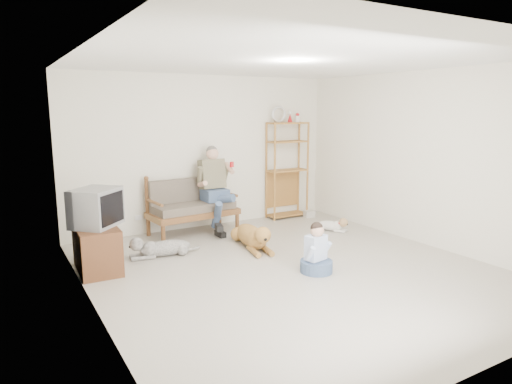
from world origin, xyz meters
TOP-DOWN VIEW (x-y plane):
  - floor at (0.00, 0.00)m, footprint 5.50×5.50m
  - ceiling at (0.00, 0.00)m, footprint 5.50×5.50m
  - wall_back at (0.00, 2.75)m, footprint 5.00×0.00m
  - wall_front at (0.00, -2.75)m, footprint 5.00×0.00m
  - wall_left at (-2.50, 0.00)m, footprint 0.00×5.50m
  - wall_right at (2.50, 0.00)m, footprint 0.00×5.50m
  - loveseat at (-0.40, 2.44)m, footprint 1.56×0.83m
  - man at (-0.03, 2.21)m, footprint 0.56×0.81m
  - etagere at (1.65, 2.55)m, footprint 0.83×0.36m
  - book_stack at (2.03, 2.31)m, footprint 0.22×0.17m
  - tv_stand at (-2.23, 1.30)m, footprint 0.53×0.91m
  - crt_tv at (-2.20, 1.30)m, footprint 0.76×0.76m
  - wall_outlet at (-1.25, 2.73)m, footprint 0.12×0.02m
  - golden_retriever at (0.07, 1.13)m, footprint 0.53×1.42m
  - shaggy_dog at (-1.34, 1.44)m, footprint 1.10×0.33m
  - terrier at (1.77, 1.24)m, footprint 0.41×0.59m
  - child at (0.24, -0.22)m, footprint 0.43×0.43m

SIDE VIEW (x-z plane):
  - floor at x=0.00m, z-range 0.00..0.00m
  - book_stack at x=2.03m, z-range 0.00..0.13m
  - terrier at x=1.77m, z-range -0.02..0.23m
  - shaggy_dog at x=-1.34m, z-range -0.03..0.29m
  - golden_retriever at x=0.07m, z-range -0.04..0.39m
  - child at x=0.24m, z-range -0.10..0.58m
  - wall_outlet at x=-1.25m, z-range 0.26..0.34m
  - tv_stand at x=-2.23m, z-range 0.00..0.60m
  - loveseat at x=-0.40m, z-range 0.01..0.96m
  - man at x=-0.03m, z-range 0.03..1.33m
  - crt_tv at x=-2.20m, z-range 0.60..1.10m
  - etagere at x=1.65m, z-range -0.13..2.04m
  - wall_left at x=-2.50m, z-range -1.40..4.10m
  - wall_right at x=2.50m, z-range -1.40..4.10m
  - wall_back at x=0.00m, z-range -1.15..3.85m
  - wall_front at x=0.00m, z-range -1.15..3.85m
  - ceiling at x=0.00m, z-range 2.70..2.70m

